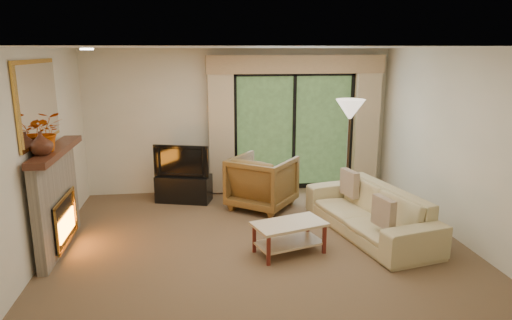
{
  "coord_description": "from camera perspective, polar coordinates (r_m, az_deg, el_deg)",
  "views": [
    {
      "loc": [
        -0.82,
        -5.72,
        2.57
      ],
      "look_at": [
        0.0,
        0.3,
        1.1
      ],
      "focal_mm": 32.0,
      "sensor_mm": 36.0,
      "label": 1
    }
  ],
  "objects": [
    {
      "name": "floor",
      "position": [
        6.33,
        0.37,
        -10.37
      ],
      "size": [
        5.5,
        5.5,
        0.0
      ],
      "primitive_type": "plane",
      "color": "brown",
      "rests_on": "ground"
    },
    {
      "name": "ceiling",
      "position": [
        5.78,
        0.41,
        13.89
      ],
      "size": [
        5.5,
        5.5,
        0.0
      ],
      "primitive_type": "plane",
      "rotation": [
        3.14,
        0.0,
        0.0
      ],
      "color": "white",
      "rests_on": "ground"
    },
    {
      "name": "wall_back",
      "position": [
        8.36,
        -2.04,
        4.86
      ],
      "size": [
        5.0,
        0.0,
        5.0
      ],
      "primitive_type": "plane",
      "rotation": [
        1.57,
        0.0,
        0.0
      ],
      "color": "beige",
      "rests_on": "ground"
    },
    {
      "name": "wall_front",
      "position": [
        3.56,
        6.12,
        -7.43
      ],
      "size": [
        5.0,
        0.0,
        5.0
      ],
      "primitive_type": "plane",
      "rotation": [
        -1.57,
        0.0,
        0.0
      ],
      "color": "beige",
      "rests_on": "ground"
    },
    {
      "name": "wall_left",
      "position": [
        6.17,
        -25.79,
        0.34
      ],
      "size": [
        0.0,
        5.0,
        5.0
      ],
      "primitive_type": "plane",
      "rotation": [
        1.57,
        0.0,
        1.57
      ],
      "color": "beige",
      "rests_on": "ground"
    },
    {
      "name": "wall_right",
      "position": [
        6.86,
        23.78,
        1.77
      ],
      "size": [
        0.0,
        5.0,
        5.0
      ],
      "primitive_type": "plane",
      "rotation": [
        1.57,
        0.0,
        -1.57
      ],
      "color": "beige",
      "rests_on": "ground"
    },
    {
      "name": "fireplace",
      "position": [
        6.47,
        -23.69,
        -4.52
      ],
      "size": [
        0.24,
        1.7,
        1.37
      ],
      "primitive_type": null,
      "color": "gray",
      "rests_on": "floor"
    },
    {
      "name": "mirror",
      "position": [
        6.25,
        -25.55,
        6.58
      ],
      "size": [
        0.07,
        1.45,
        1.02
      ],
      "primitive_type": null,
      "color": "gold",
      "rests_on": "wall_left"
    },
    {
      "name": "sliding_door",
      "position": [
        8.5,
        4.75,
        3.6
      ],
      "size": [
        2.26,
        0.1,
        2.16
      ],
      "primitive_type": null,
      "color": "black",
      "rests_on": "floor"
    },
    {
      "name": "curtain_left",
      "position": [
        8.19,
        -4.36,
        3.94
      ],
      "size": [
        0.45,
        0.18,
        2.35
      ],
      "primitive_type": "cube",
      "color": "#CCB28B",
      "rests_on": "floor"
    },
    {
      "name": "curtain_right",
      "position": [
        8.77,
        13.59,
        4.24
      ],
      "size": [
        0.45,
        0.18,
        2.35
      ],
      "primitive_type": "cube",
      "color": "#CCB28B",
      "rests_on": "floor"
    },
    {
      "name": "cornice",
      "position": [
        8.29,
        5.05,
        11.83
      ],
      "size": [
        3.2,
        0.24,
        0.32
      ],
      "primitive_type": "cube",
      "color": "tan",
      "rests_on": "wall_back"
    },
    {
      "name": "media_console",
      "position": [
        8.02,
        -9.0,
        -3.52
      ],
      "size": [
        1.0,
        0.66,
        0.46
      ],
      "primitive_type": "cube",
      "rotation": [
        0.0,
        0.0,
        -0.29
      ],
      "color": "black",
      "rests_on": "floor"
    },
    {
      "name": "tv",
      "position": [
        7.89,
        -9.13,
        0.0
      ],
      "size": [
        0.95,
        0.39,
        0.55
      ],
      "primitive_type": "imported",
      "rotation": [
        0.0,
        0.0,
        -0.29
      ],
      "color": "black",
      "rests_on": "media_console"
    },
    {
      "name": "armchair",
      "position": [
        7.55,
        0.78,
        -2.79
      ],
      "size": [
        1.33,
        1.33,
        0.88
      ],
      "primitive_type": "imported",
      "rotation": [
        0.0,
        0.0,
        2.5
      ],
      "color": "brown",
      "rests_on": "floor"
    },
    {
      "name": "sofa",
      "position": [
        6.73,
        13.96,
        -6.25
      ],
      "size": [
        1.35,
        2.41,
        0.66
      ],
      "primitive_type": "imported",
      "rotation": [
        0.0,
        0.0,
        -1.36
      ],
      "color": "tan",
      "rests_on": "floor"
    },
    {
      "name": "pillow_near",
      "position": [
        6.06,
        15.67,
        -6.32
      ],
      "size": [
        0.18,
        0.4,
        0.39
      ],
      "primitive_type": "cube",
      "rotation": [
        0.0,
        0.0,
        0.21
      ],
      "color": "brown",
      "rests_on": "sofa"
    },
    {
      "name": "pillow_far",
      "position": [
        7.21,
        11.61,
        -2.85
      ],
      "size": [
        0.19,
        0.41,
        0.4
      ],
      "primitive_type": "cube",
      "rotation": [
        0.0,
        0.0,
        0.21
      ],
      "color": "brown",
      "rests_on": "sofa"
    },
    {
      "name": "coffee_table",
      "position": [
        6.0,
        4.16,
        -9.66
      ],
      "size": [
        1.03,
        0.76,
        0.41
      ],
      "primitive_type": null,
      "rotation": [
        0.0,
        0.0,
        0.3
      ],
      "color": "tan",
      "rests_on": "floor"
    },
    {
      "name": "floor_lamp",
      "position": [
        7.77,
        11.43,
        0.87
      ],
      "size": [
        0.57,
        0.57,
        1.79
      ],
      "primitive_type": null,
      "rotation": [
        0.0,
        0.0,
        -0.21
      ],
      "color": "beige",
      "rests_on": "floor"
    },
    {
      "name": "vase",
      "position": [
        5.9,
        -25.3,
        1.91
      ],
      "size": [
        0.31,
        0.31,
        0.28
      ],
      "primitive_type": "imported",
      "rotation": [
        0.0,
        0.0,
        -0.19
      ],
      "color": "#4C2517",
      "rests_on": "fireplace"
    },
    {
      "name": "branches",
      "position": [
        6.06,
        -24.88,
        3.24
      ],
      "size": [
        0.52,
        0.47,
        0.49
      ],
      "primitive_type": "imported",
      "rotation": [
        0.0,
        0.0,
        0.25
      ],
      "color": "#B34506",
      "rests_on": "fireplace"
    }
  ]
}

